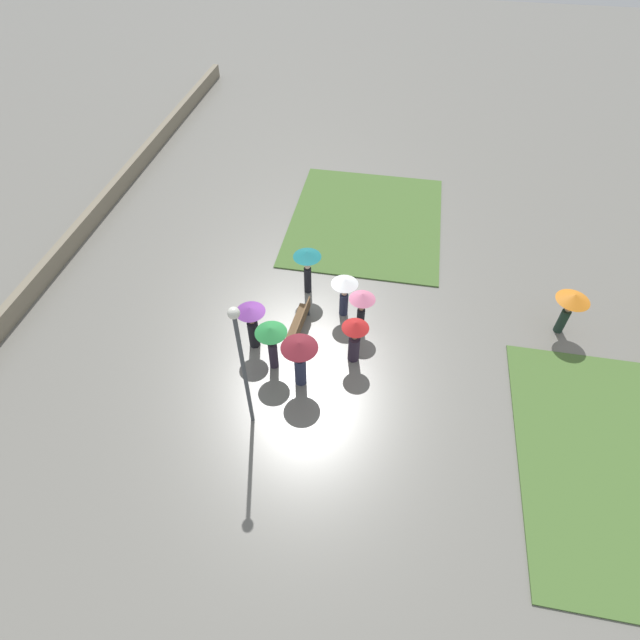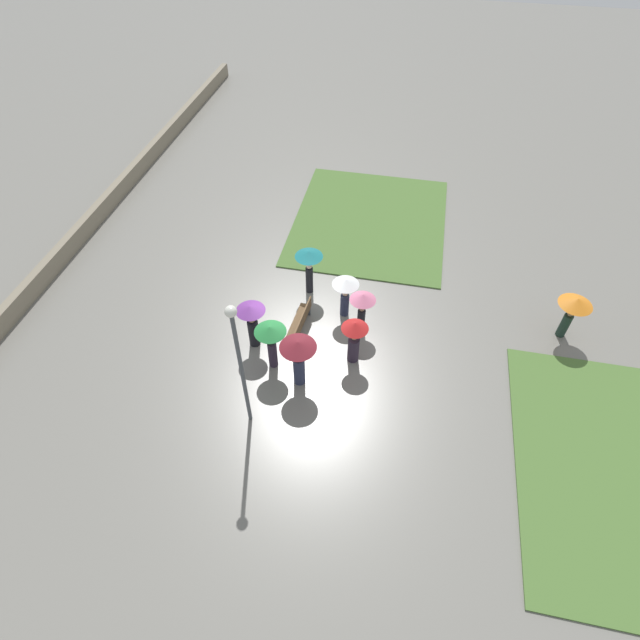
# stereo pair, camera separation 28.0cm
# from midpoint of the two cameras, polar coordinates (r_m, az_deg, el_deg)

# --- Properties ---
(ground_plane) EXTENTS (90.00, 90.00, 0.00)m
(ground_plane) POSITION_cam_midpoint_polar(r_m,az_deg,el_deg) (18.44, -2.90, -1.01)
(ground_plane) COLOR slate
(lawn_patch_near) EXTENTS (8.04, 6.81, 0.06)m
(lawn_patch_near) POSITION_cam_midpoint_polar(r_m,az_deg,el_deg) (23.60, 4.91, 11.31)
(lawn_patch_near) COLOR #4C7033
(lawn_patch_near) RESTS_ON ground_plane
(parapet_wall) EXTENTS (45.00, 0.35, 0.77)m
(parapet_wall) POSITION_cam_midpoint_polar(r_m,az_deg,el_deg) (22.55, -30.30, 3.34)
(parapet_wall) COLOR gray
(parapet_wall) RESTS_ON ground_plane
(park_bench) EXTENTS (1.98, 0.56, 0.90)m
(park_bench) POSITION_cam_midpoint_polar(r_m,az_deg,el_deg) (18.01, -2.76, -0.26)
(park_bench) COLOR brown
(park_bench) RESTS_ON ground_plane
(lamp_post) EXTENTS (0.32, 0.32, 4.99)m
(lamp_post) POSITION_cam_midpoint_polar(r_m,az_deg,el_deg) (13.68, -9.55, -4.11)
(lamp_post) COLOR #474C51
(lamp_post) RESTS_ON ground_plane
(crowd_person_maroon) EXTENTS (1.19, 1.19, 1.99)m
(crowd_person_maroon) POSITION_cam_midpoint_polar(r_m,az_deg,el_deg) (15.79, -2.85, -3.95)
(crowd_person_maroon) COLOR #282D47
(crowd_person_maroon) RESTS_ON ground_plane
(crowd_person_purple) EXTENTS (1.01, 1.01, 1.88)m
(crowd_person_purple) POSITION_cam_midpoint_polar(r_m,az_deg,el_deg) (17.18, -8.26, -0.13)
(crowd_person_purple) COLOR black
(crowd_person_purple) RESTS_ON ground_plane
(crowd_person_red) EXTENTS (0.91, 0.91, 1.84)m
(crowd_person_red) POSITION_cam_midpoint_polar(r_m,az_deg,el_deg) (16.63, 3.52, -1.79)
(crowd_person_red) COLOR #2D2333
(crowd_person_red) RESTS_ON ground_plane
(crowd_person_teal) EXTENTS (1.06, 1.06, 1.99)m
(crowd_person_teal) POSITION_cam_midpoint_polar(r_m,az_deg,el_deg) (18.86, -1.89, 6.68)
(crowd_person_teal) COLOR black
(crowd_person_teal) RESTS_ON ground_plane
(crowd_person_pink) EXTENTS (0.93, 0.93, 1.75)m
(crowd_person_pink) POSITION_cam_midpoint_polar(r_m,az_deg,el_deg) (17.54, 4.36, 2.00)
(crowd_person_pink) COLOR black
(crowd_person_pink) RESTS_ON ground_plane
(crowd_person_white) EXTENTS (0.99, 0.99, 1.74)m
(crowd_person_white) POSITION_cam_midpoint_polar(r_m,az_deg,el_deg) (18.10, 2.36, 3.56)
(crowd_person_white) COLOR #282D47
(crowd_person_white) RESTS_ON ground_plane
(crowd_person_green) EXTENTS (1.06, 1.06, 1.91)m
(crowd_person_green) POSITION_cam_midpoint_polar(r_m,az_deg,el_deg) (16.32, -6.04, -2.10)
(crowd_person_green) COLOR #2D2333
(crowd_person_green) RESTS_ON ground_plane
(lone_walker_far_path) EXTENTS (1.16, 1.16, 1.82)m
(lone_walker_far_path) POSITION_cam_midpoint_polar(r_m,az_deg,el_deg) (19.36, 26.43, 1.76)
(lone_walker_far_path) COLOR #1E3328
(lone_walker_far_path) RESTS_ON ground_plane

